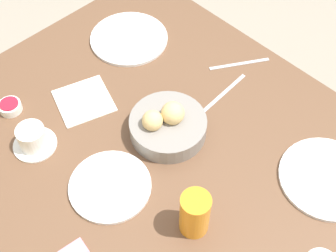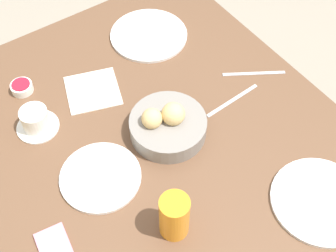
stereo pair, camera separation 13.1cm
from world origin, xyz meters
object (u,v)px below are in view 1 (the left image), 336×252
jam_bowl_berry (10,107)px  napkin (84,101)px  knife_silver (224,93)px  plate_far_center (110,186)px  coffee_cup (33,138)px  plate_near_left (327,178)px  fork_silver (239,64)px  bread_basket (167,125)px  plate_near_right (129,38)px  juice_glass (195,214)px

jam_bowl_berry → napkin: jam_bowl_berry is taller
knife_silver → plate_far_center: bearing=91.1°
plate_far_center → coffee_cup: bearing=14.5°
plate_near_left → plate_far_center: size_ratio=1.18×
plate_near_left → fork_silver: size_ratio=1.46×
bread_basket → plate_near_left: bread_basket is taller
plate_near_left → fork_silver: (0.44, -0.16, -0.00)m
bread_basket → jam_bowl_berry: 0.47m
bread_basket → coffee_cup: 0.37m
plate_near_left → fork_silver: bearing=-19.6°
plate_near_right → plate_far_center: (-0.39, 0.41, 0.00)m
plate_far_center → coffee_cup: 0.26m
napkin → coffee_cup: bearing=99.3°
plate_near_right → jam_bowl_berry: 0.45m
coffee_cup → fork_silver: 0.68m
plate_near_left → coffee_cup: size_ratio=2.10×
plate_near_right → juice_glass: size_ratio=1.94×
juice_glass → fork_silver: bearing=-60.6°
bread_basket → plate_far_center: bearing=95.8°
jam_bowl_berry → plate_near_right: bearing=-91.9°
bread_basket → plate_near_left: size_ratio=0.85×
jam_bowl_berry → juice_glass: bearing=-169.2°
jam_bowl_berry → fork_silver: (-0.35, -0.63, -0.01)m
jam_bowl_berry → knife_silver: (-0.40, -0.50, -0.01)m
plate_near_left → juice_glass: (0.15, 0.35, 0.06)m
knife_silver → napkin: 0.43m
plate_near_left → knife_silver: (0.39, -0.03, -0.00)m
plate_far_center → juice_glass: bearing=-161.0°
jam_bowl_berry → knife_silver: 0.64m
bread_basket → fork_silver: size_ratio=1.25×
plate_far_center → juice_glass: (-0.23, -0.08, 0.06)m
plate_near_left → juice_glass: juice_glass is taller
jam_bowl_berry → napkin: size_ratio=0.34×
coffee_cup → napkin: size_ratio=0.62×
knife_silver → napkin: bearing=50.3°
plate_far_center → juice_glass: 0.25m
plate_far_center → napkin: plate_far_center is taller
napkin → bread_basket: bearing=-158.9°
plate_far_center → knife_silver: size_ratio=1.10×
juice_glass → plate_far_center: bearing=19.0°
knife_silver → bread_basket: bearing=86.4°
coffee_cup → plate_far_center: bearing=-165.5°
bread_basket → fork_silver: bread_basket is taller
coffee_cup → jam_bowl_berry: coffee_cup is taller
coffee_cup → knife_silver: coffee_cup is taller
plate_far_center → coffee_cup: size_ratio=1.78×
jam_bowl_berry → napkin: (-0.12, -0.18, -0.01)m
plate_far_center → jam_bowl_berry: jam_bowl_berry is taller
plate_near_left → jam_bowl_berry: bearing=30.9°
knife_silver → napkin: (0.27, 0.33, 0.00)m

